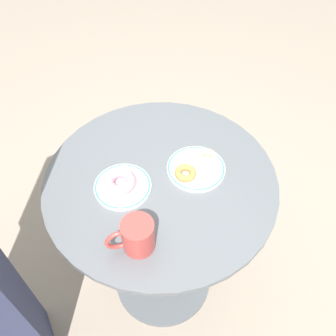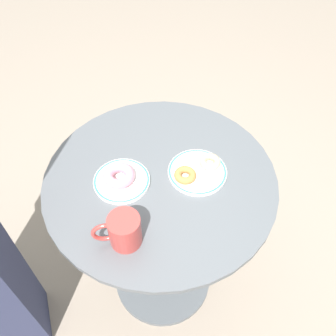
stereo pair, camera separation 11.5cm
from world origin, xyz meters
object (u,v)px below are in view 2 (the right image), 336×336
Objects in this scene: donut_old_fashioned at (185,175)px; donut_pink_frosted at (119,176)px; plate_right at (197,172)px; donut_glazed at (210,162)px; plate_left at (122,181)px; coffee_mug at (123,231)px; cafe_table at (161,223)px.

donut_pink_frosted is at bearing 149.85° from donut_old_fashioned.
plate_right is 0.25m from donut_pink_frosted.
donut_pink_frosted is at bearing 160.19° from donut_glazed.
donut_old_fashioned is at bearing -177.55° from plate_right.
donut_old_fashioned is at bearing -29.25° from plate_left.
coffee_mug reaches higher than donut_glazed.
donut_pink_frosted is 1.43× the size of donut_old_fashioned.
donut_glazed is (0.27, -0.09, 0.02)m from plate_left.
coffee_mug reaches higher than plate_right.
plate_right is 1.45× the size of coffee_mug.
cafe_table is 7.81× the size of donut_pink_frosted.
plate_right is (0.11, -0.05, 0.28)m from cafe_table.
plate_right is 2.72× the size of donut_old_fashioned.
cafe_table is 0.33m from donut_pink_frosted.
donut_glazed is (0.16, -0.04, 0.30)m from cafe_table.
donut_glazed is 1.00× the size of donut_old_fashioned.
donut_pink_frosted is at bearing 125.29° from plate_left.
plate_left is at bearing -54.71° from donut_pink_frosted.
donut_pink_frosted is at bearing 155.95° from plate_right.
plate_right is (0.22, -0.09, 0.00)m from plate_left.
coffee_mug is at bearing -165.11° from donut_glazed.
plate_left is 1.36× the size of coffee_mug.
donut_pink_frosted is (-0.23, 0.10, 0.02)m from plate_right.
donut_old_fashioned is at bearing 19.32° from coffee_mug.
donut_glazed reaches higher than cafe_table.
donut_glazed is at bearing -19.81° from donut_pink_frosted.
plate_left and plate_right have the same top height.
donut_pink_frosted is at bearing 154.47° from cafe_table.
plate_left is 2.56× the size of donut_old_fashioned.
plate_right is 0.05m from donut_glazed.
cafe_table is at bearing -23.80° from plate_left.
donut_old_fashioned is at bearing -177.66° from donut_glazed.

